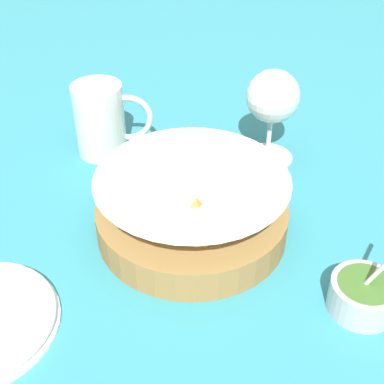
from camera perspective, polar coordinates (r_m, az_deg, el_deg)
The scene contains 5 objects.
ground_plane at distance 0.69m, azimuth 1.22°, elevation -3.58°, with size 4.00×4.00×0.00m, color teal.
food_basket at distance 0.66m, azimuth -0.03°, elevation -1.78°, with size 0.24×0.24×0.09m.
sauce_cup at distance 0.61m, azimuth 17.82°, elevation -10.35°, with size 0.08×0.07×0.11m.
wine_glass at distance 0.78m, azimuth 8.60°, elevation 9.69°, with size 0.08×0.08×0.14m.
beer_mug at distance 0.82m, azimuth -9.64°, elevation 7.35°, with size 0.12×0.07×0.11m.
Camera 1 is at (-0.04, -0.52, 0.45)m, focal length 50.00 mm.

